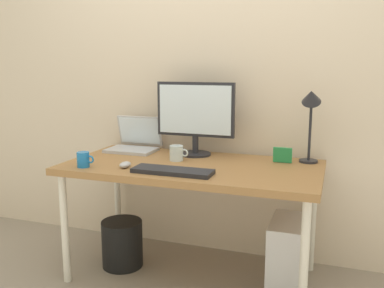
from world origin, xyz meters
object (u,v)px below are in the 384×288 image
at_px(monitor, 195,114).
at_px(computer_tower, 286,256).
at_px(laptop, 135,142).
at_px(keyboard, 173,171).
at_px(photo_frame, 283,155).
at_px(glass_cup, 177,153).
at_px(wastebasket, 122,243).
at_px(desk, 192,173).
at_px(mouse, 125,165).
at_px(desk_lamp, 311,108).
at_px(coffee_mug, 83,160).

height_order(monitor, computer_tower, monitor).
relative_size(laptop, keyboard, 0.73).
distance_m(laptop, photo_frame, 1.00).
xyz_separation_m(glass_cup, wastebasket, (-0.35, -0.08, -0.60)).
relative_size(desk, wastebasket, 4.95).
bearing_deg(computer_tower, mouse, -166.05).
bearing_deg(monitor, desk, -75.59).
bearing_deg(desk_lamp, wastebasket, -166.43).
distance_m(keyboard, coffee_mug, 0.53).
xyz_separation_m(laptop, coffee_mug, (-0.06, -0.53, -0.01)).
bearing_deg(mouse, glass_cup, 51.32).
height_order(monitor, glass_cup, monitor).
relative_size(monitor, coffee_mug, 4.83).
xyz_separation_m(keyboard, photo_frame, (0.53, 0.44, 0.04)).
relative_size(monitor, keyboard, 1.16).
bearing_deg(keyboard, coffee_mug, -175.75).
relative_size(desk_lamp, photo_frame, 4.18).
bearing_deg(laptop, desk, -27.37).
height_order(photo_frame, computer_tower, photo_frame).
xyz_separation_m(glass_cup, computer_tower, (0.68, -0.04, -0.54)).
bearing_deg(mouse, computer_tower, 13.95).
xyz_separation_m(monitor, coffee_mug, (-0.50, -0.52, -0.22)).
bearing_deg(desk_lamp, coffee_mug, -156.72).
xyz_separation_m(desk_lamp, computer_tower, (-0.08, -0.23, -0.82)).
xyz_separation_m(laptop, desk_lamp, (1.15, -0.02, 0.27)).
height_order(glass_cup, photo_frame, photo_frame).
distance_m(keyboard, mouse, 0.30).
height_order(desk_lamp, computer_tower, desk_lamp).
bearing_deg(mouse, desk, 32.13).
xyz_separation_m(desk, computer_tower, (0.56, 0.01, -0.44)).
bearing_deg(laptop, monitor, -2.35).
height_order(laptop, wastebasket, laptop).
bearing_deg(mouse, wastebasket, 127.09).
bearing_deg(laptop, photo_frame, -3.11).
xyz_separation_m(laptop, keyboard, (0.47, -0.50, -0.05)).
height_order(desk, keyboard, keyboard).
distance_m(glass_cup, computer_tower, 0.87).
height_order(coffee_mug, glass_cup, glass_cup).
bearing_deg(monitor, laptop, 177.65).
distance_m(desk, glass_cup, 0.17).
height_order(photo_frame, wastebasket, photo_frame).
xyz_separation_m(desk_lamp, photo_frame, (-0.15, -0.04, -0.28)).
bearing_deg(keyboard, monitor, 93.98).
xyz_separation_m(desk, wastebasket, (-0.47, -0.02, -0.50)).
bearing_deg(glass_cup, computer_tower, -3.48).
relative_size(desk, glass_cup, 12.61).
relative_size(keyboard, computer_tower, 1.05).
bearing_deg(monitor, glass_cup, -106.81).
bearing_deg(keyboard, desk, 82.93).
distance_m(desk, photo_frame, 0.55).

